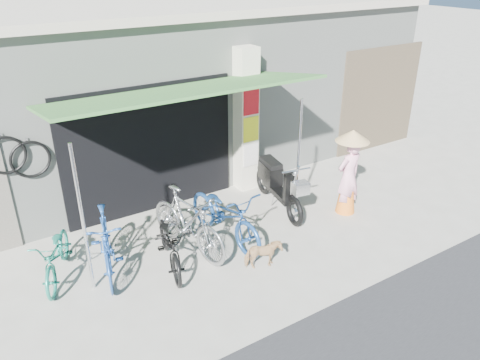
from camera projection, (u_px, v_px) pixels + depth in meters
ground at (281, 251)px, 8.01m from camera, size 80.00×80.00×0.00m
bicycle_shop at (154, 84)px, 11.08m from camera, size 12.30×5.30×3.66m
shop_pillar at (245, 121)px, 9.63m from camera, size 0.42×0.44×3.00m
awning at (184, 94)px, 7.72m from camera, size 4.60×1.88×2.72m
neighbour_right at (379, 99)px, 11.83m from camera, size 2.60×0.06×2.60m
bike_teal at (57, 255)px, 7.20m from camera, size 1.10×1.62×0.80m
bike_blue at (106, 244)px, 7.28m from camera, size 0.92×1.80×1.04m
bike_black at (170, 244)px, 7.45m from camera, size 0.92×1.69×0.84m
bike_silver at (187, 222)px, 7.79m from camera, size 0.90×1.95×1.13m
bike_navy at (225, 214)px, 8.12m from camera, size 0.88×2.02×1.03m
street_dog at (263, 254)px, 7.48m from camera, size 0.65×0.43×0.50m
moped at (277, 184)px, 9.21m from camera, size 0.68×1.98×1.13m
nun at (349, 172)px, 8.89m from camera, size 0.64×0.64×1.70m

